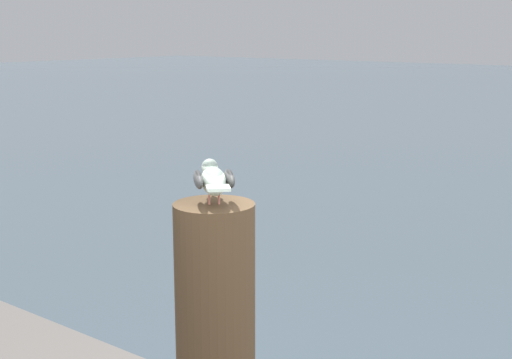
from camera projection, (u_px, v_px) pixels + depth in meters
The scene contains 2 objects.
mooring_post at pixel (215, 328), 2.75m from camera, with size 0.31×0.31×0.98m, color #4C3823.
seagull at pixel (213, 179), 2.64m from camera, with size 0.32×0.30×0.14m.
Camera 1 is at (0.59, -2.28, 3.01)m, focal length 50.67 mm.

